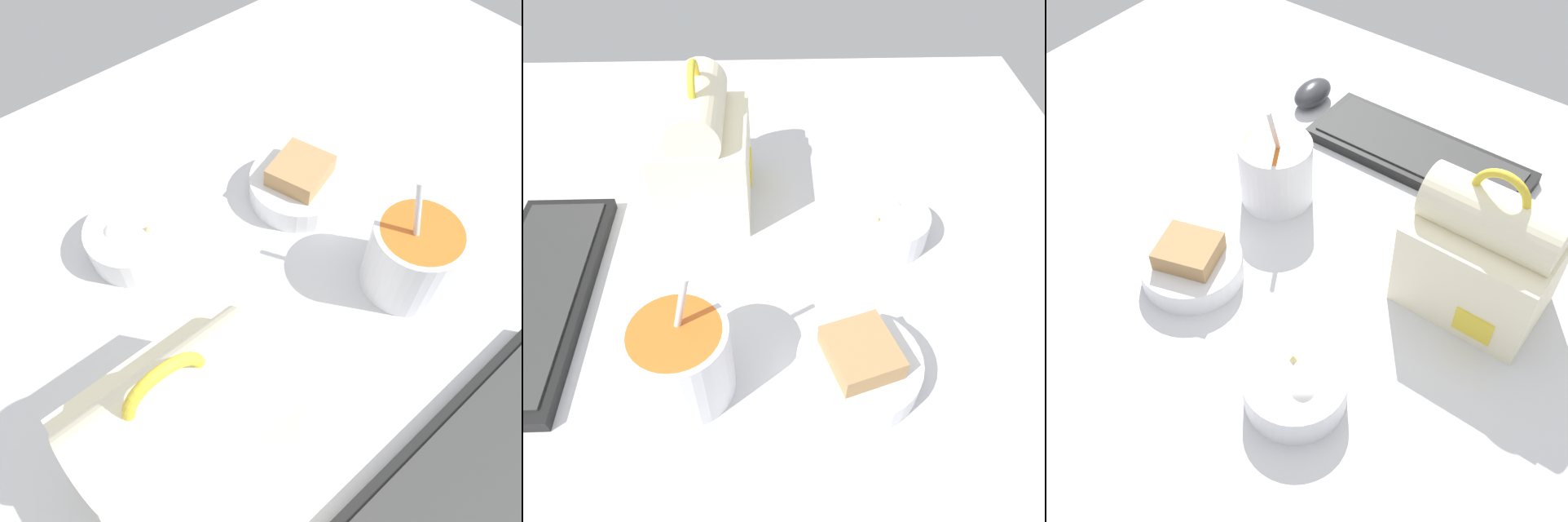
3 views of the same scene
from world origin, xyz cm
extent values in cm
cube|color=silver|center=(0.00, 0.00, 1.00)|extent=(140.00, 110.00, 2.00)
cube|color=black|center=(2.87, 26.86, 2.90)|extent=(35.76, 12.89, 1.80)
cube|color=#333333|center=(2.87, 26.86, 3.95)|extent=(32.89, 10.57, 0.30)
cube|color=#EFE5C1|center=(22.52, 6.53, 8.57)|extent=(17.65, 12.91, 13.15)
cylinder|color=#EFE5C1|center=(22.52, 6.53, 17.14)|extent=(16.77, 7.23, 7.23)
cube|color=yellow|center=(25.61, -0.02, 5.62)|extent=(4.94, 0.30, 3.94)
torus|color=yellow|center=(22.52, 6.53, 20.39)|extent=(7.18, 1.00, 7.18)
cylinder|color=silver|center=(-9.92, 6.65, 7.06)|extent=(10.76, 10.76, 10.13)
cylinder|color=orange|center=(-9.92, 6.65, 11.83)|extent=(9.47, 9.47, 0.60)
cylinder|color=silver|center=(-9.12, 6.11, 13.22)|extent=(0.70, 3.50, 11.47)
cylinder|color=silver|center=(-9.47, -12.29, 3.80)|extent=(13.78, 13.78, 3.60)
cube|color=#A87F51|center=(-9.47, -12.29, 5.78)|extent=(9.33, 8.89, 5.04)
cylinder|color=silver|center=(12.99, -18.90, 4.32)|extent=(12.09, 12.09, 4.65)
ellipsoid|color=white|center=(14.80, -19.81, 5.56)|extent=(3.29, 3.29, 3.87)
cone|color=#F4DB84|center=(11.48, -17.21, 5.60)|extent=(5.46, 5.46, 3.95)
sphere|color=#4C5623|center=(13.38, -22.57, 4.35)|extent=(1.45, 1.45, 1.45)
sphere|color=#4C5623|center=(13.89, -21.87, 4.35)|extent=(1.45, 1.45, 1.45)
sphere|color=#4C5623|center=(13.95, -21.00, 4.35)|extent=(1.45, 1.45, 1.45)
sphere|color=#4C5623|center=(13.56, -20.23, 4.35)|extent=(1.45, 1.45, 1.45)
ellipsoid|color=#333338|center=(-19.83, 29.24, 3.90)|extent=(5.03, 8.35, 3.81)
camera|label=1|loc=(25.56, 21.02, 56.66)|focal=35.00mm
camera|label=2|loc=(-39.22, -3.18, 52.64)|focal=35.00mm
camera|label=3|loc=(36.81, -48.64, 70.39)|focal=45.00mm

